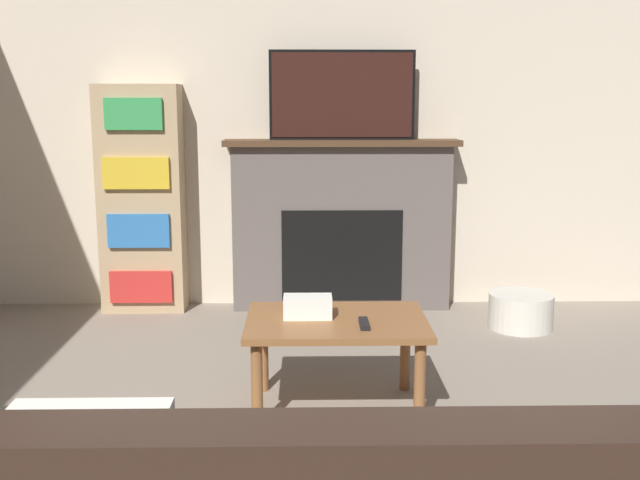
# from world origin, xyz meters

# --- Properties ---
(wall_back) EXTENTS (5.43, 0.06, 2.70)m
(wall_back) POSITION_xyz_m (0.00, 4.26, 1.35)
(wall_back) COLOR beige
(wall_back) RESTS_ON ground_plane
(fireplace) EXTENTS (1.57, 0.28, 1.15)m
(fireplace) POSITION_xyz_m (0.35, 4.12, 0.58)
(fireplace) COLOR #605651
(fireplace) RESTS_ON ground_plane
(tv) EXTENTS (0.96, 0.03, 0.58)m
(tv) POSITION_xyz_m (0.35, 4.10, 1.44)
(tv) COLOR black
(tv) RESTS_ON fireplace
(coffee_table) EXTENTS (0.82, 0.59, 0.43)m
(coffee_table) POSITION_xyz_m (0.25, 2.37, 0.37)
(coffee_table) COLOR brown
(coffee_table) RESTS_ON ground_plane
(tissue_box) EXTENTS (0.22, 0.12, 0.10)m
(tissue_box) POSITION_xyz_m (0.12, 2.40, 0.48)
(tissue_box) COLOR white
(tissue_box) RESTS_ON coffee_table
(remote_control) EXTENTS (0.04, 0.15, 0.02)m
(remote_control) POSITION_xyz_m (0.37, 2.26, 0.45)
(remote_control) COLOR black
(remote_control) RESTS_ON coffee_table
(bookshelf) EXTENTS (0.55, 0.29, 1.51)m
(bookshelf) POSITION_xyz_m (-0.99, 4.09, 0.76)
(bookshelf) COLOR tan
(bookshelf) RESTS_ON ground_plane
(storage_basket) EXTENTS (0.40, 0.40, 0.22)m
(storage_basket) POSITION_xyz_m (1.46, 3.61, 0.11)
(storage_basket) COLOR silver
(storage_basket) RESTS_ON ground_plane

